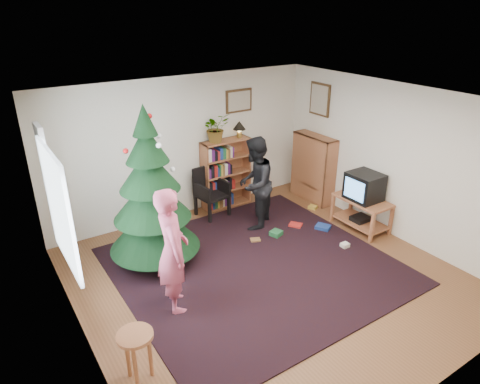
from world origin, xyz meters
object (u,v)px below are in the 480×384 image
person_standing (173,251)px  person_by_chair (255,184)px  picture_back (239,101)px  table_lamp (239,126)px  christmas_tree (152,201)px  crt_tv (364,186)px  tv_stand (361,211)px  bookshelf_back (226,173)px  potted_plant (216,128)px  bookshelf_right (313,167)px  armchair (209,189)px  picture_right (320,99)px  stool (136,345)px

person_standing → person_by_chair: bearing=-46.1°
picture_back → table_lamp: picture_back is taller
christmas_tree → crt_tv: christmas_tree is taller
tv_stand → table_lamp: 2.64m
bookshelf_back → person_by_chair: person_by_chair is taller
christmas_tree → person_standing: christmas_tree is taller
christmas_tree → table_lamp: size_ratio=7.68×
christmas_tree → potted_plant: christmas_tree is taller
christmas_tree → bookshelf_right: (3.49, 0.41, -0.34)m
tv_stand → potted_plant: potted_plant is taller
crt_tv → bookshelf_back: bearing=125.0°
christmas_tree → tv_stand: 3.57m
bookshelf_right → person_by_chair: (-1.62, -0.31, 0.14)m
person_standing → picture_back: bearing=-33.2°
christmas_tree → table_lamp: christmas_tree is taller
armchair → person_standing: 2.68m
picture_right → potted_plant: picture_right is taller
picture_back → picture_right: 1.51m
armchair → person_by_chair: (0.41, -0.85, 0.32)m
picture_back → christmas_tree: size_ratio=0.23×
bookshelf_right → armchair: bearing=75.0°
picture_back → person_standing: picture_back is taller
bookshelf_back → stool: (-2.97, -3.10, -0.19)m
bookshelf_right → picture_right: bearing=-52.4°
person_by_chair → table_lamp: 1.28m
person_standing → table_lamp: person_standing is taller
bookshelf_right → armchair: size_ratio=1.44×
picture_right → crt_tv: size_ratio=1.13×
potted_plant → bookshelf_back: bearing=0.0°
picture_right → potted_plant: 2.03m
person_standing → potted_plant: size_ratio=3.18×
person_by_chair → potted_plant: size_ratio=3.10×
bookshelf_right → table_lamp: size_ratio=4.15×
picture_back → person_by_chair: (-0.43, -1.14, -1.15)m
bookshelf_back → armchair: (-0.46, -0.15, -0.18)m
armchair → person_by_chair: size_ratio=0.56×
stool → table_lamp: (3.27, 3.10, 1.04)m
bookshelf_back → crt_tv: bookshelf_back is taller
picture_back → potted_plant: size_ratio=1.06×
crt_tv → armchair: bearing=134.8°
bookshelf_back → table_lamp: bearing=0.0°
picture_right → crt_tv: bearing=-99.9°
picture_back → picture_right: picture_right is taller
picture_back → bookshelf_right: size_ratio=0.42×
bookshelf_right → armchair: 2.10m
picture_right → stool: bearing=-151.8°
picture_right → person_by_chair: picture_right is taller
bookshelf_back → person_standing: person_standing is taller
christmas_tree → person_by_chair: bearing=3.1°
table_lamp → crt_tv: bearing=-61.0°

